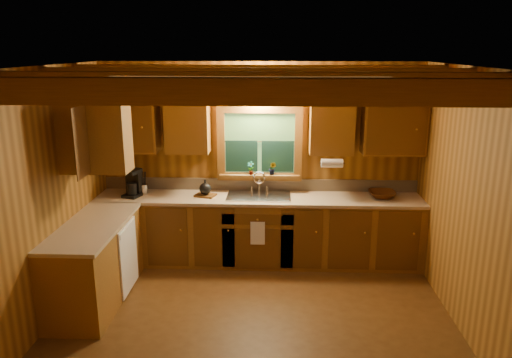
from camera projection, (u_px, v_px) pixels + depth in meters
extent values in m
plane|color=#533314|center=(253.00, 325.00, 5.05)|extent=(4.20, 4.20, 0.00)
plane|color=brown|center=(252.00, 67.00, 4.38)|extent=(4.20, 4.20, 0.00)
plane|color=brown|center=(260.00, 161.00, 6.55)|extent=(4.20, 0.00, 4.20)
plane|color=brown|center=(236.00, 307.00, 2.88)|extent=(4.20, 0.00, 4.20)
plane|color=brown|center=(39.00, 203.00, 4.81)|extent=(0.00, 3.80, 3.80)
plane|color=brown|center=(474.00, 209.00, 4.63)|extent=(0.00, 3.80, 3.80)
cube|color=brown|center=(243.00, 92.00, 3.25)|extent=(4.20, 0.14, 0.18)
cube|color=brown|center=(250.00, 83.00, 4.02)|extent=(4.20, 0.14, 0.18)
cube|color=brown|center=(254.00, 77.00, 4.79)|extent=(4.20, 0.14, 0.18)
cube|color=brown|center=(258.00, 73.00, 5.56)|extent=(4.20, 0.14, 0.18)
cube|color=brown|center=(259.00, 231.00, 6.48)|extent=(4.20, 0.62, 0.86)
cube|color=brown|center=(95.00, 264.00, 5.48)|extent=(0.62, 1.60, 0.86)
cube|color=tan|center=(259.00, 198.00, 6.36)|extent=(4.20, 0.66, 0.04)
cube|color=tan|center=(92.00, 226.00, 5.36)|extent=(0.64, 1.60, 0.04)
cube|color=tan|center=(260.00, 185.00, 6.62)|extent=(4.20, 0.02, 0.16)
cube|color=white|center=(128.00, 257.00, 5.66)|extent=(0.02, 0.60, 0.80)
cube|color=brown|center=(128.00, 122.00, 6.32)|extent=(0.78, 0.34, 0.78)
cube|color=brown|center=(188.00, 122.00, 6.28)|extent=(0.55, 0.34, 0.78)
cube|color=brown|center=(332.00, 123.00, 6.20)|extent=(0.55, 0.34, 0.78)
cube|color=brown|center=(394.00, 124.00, 6.17)|extent=(0.78, 0.34, 0.78)
cube|color=brown|center=(78.00, 136.00, 5.31)|extent=(0.34, 1.10, 0.78)
cube|color=brown|center=(260.00, 109.00, 6.33)|extent=(1.12, 0.08, 0.10)
cube|color=brown|center=(260.00, 176.00, 6.56)|extent=(1.12, 0.08, 0.10)
cube|color=brown|center=(221.00, 143.00, 6.47)|extent=(0.10, 0.08, 0.80)
cube|color=brown|center=(298.00, 144.00, 6.42)|extent=(0.10, 0.08, 0.80)
cube|color=#407832|center=(260.00, 143.00, 6.48)|extent=(0.92, 0.01, 0.80)
cube|color=black|center=(242.00, 156.00, 6.51)|extent=(0.42, 0.02, 0.42)
cube|color=black|center=(278.00, 156.00, 6.49)|extent=(0.42, 0.02, 0.42)
cylinder|color=black|center=(260.00, 142.00, 6.45)|extent=(0.92, 0.01, 0.01)
cube|color=brown|center=(259.00, 176.00, 6.52)|extent=(1.06, 0.14, 0.04)
cylinder|color=black|center=(260.00, 91.00, 6.27)|extent=(0.08, 0.03, 0.08)
cylinder|color=black|center=(252.00, 91.00, 6.21)|extent=(0.09, 0.17, 0.08)
cylinder|color=black|center=(267.00, 91.00, 6.20)|extent=(0.09, 0.17, 0.08)
sphere|color=#FFE0A5|center=(247.00, 97.00, 6.18)|extent=(0.13, 0.13, 0.13)
sphere|color=#FFE0A5|center=(272.00, 98.00, 6.16)|extent=(0.13, 0.13, 0.13)
cylinder|color=white|center=(332.00, 163.00, 6.13)|extent=(0.27, 0.11, 0.11)
cube|color=white|center=(258.00, 233.00, 6.14)|extent=(0.18, 0.01, 0.30)
cube|color=silver|center=(259.00, 196.00, 6.36)|extent=(0.82, 0.48, 0.02)
cube|color=#262628|center=(244.00, 201.00, 6.39)|extent=(0.34, 0.40, 0.14)
cube|color=#262628|center=(273.00, 201.00, 6.37)|extent=(0.34, 0.40, 0.14)
cylinder|color=silver|center=(259.00, 184.00, 6.51)|extent=(0.04, 0.04, 0.22)
torus|color=silver|center=(259.00, 178.00, 6.42)|extent=(0.16, 0.02, 0.16)
cube|color=black|center=(133.00, 195.00, 6.37)|extent=(0.20, 0.25, 0.03)
cube|color=black|center=(134.00, 181.00, 6.40)|extent=(0.20, 0.09, 0.34)
cube|color=black|center=(131.00, 172.00, 6.26)|extent=(0.20, 0.22, 0.04)
cylinder|color=black|center=(132.00, 189.00, 6.31)|extent=(0.12, 0.12, 0.15)
cylinder|color=silver|center=(144.00, 189.00, 6.44)|extent=(0.11, 0.11, 0.14)
cylinder|color=black|center=(142.00, 179.00, 6.39)|extent=(0.03, 0.03, 0.20)
cylinder|color=black|center=(143.00, 179.00, 6.40)|extent=(0.01, 0.01, 0.20)
cylinder|color=black|center=(144.00, 179.00, 6.41)|extent=(0.03, 0.03, 0.20)
cylinder|color=black|center=(145.00, 179.00, 6.42)|extent=(0.04, 0.05, 0.20)
cube|color=#583513|center=(205.00, 195.00, 6.37)|extent=(0.29, 0.25, 0.02)
sphere|color=black|center=(205.00, 189.00, 6.35)|extent=(0.15, 0.15, 0.15)
cylinder|color=black|center=(205.00, 181.00, 6.32)|extent=(0.02, 0.02, 0.04)
imported|color=#48230C|center=(382.00, 194.00, 6.31)|extent=(0.36, 0.36, 0.09)
imported|color=#583513|center=(251.00, 168.00, 6.47)|extent=(0.11, 0.09, 0.18)
imported|color=#583513|center=(272.00, 168.00, 6.46)|extent=(0.12, 0.11, 0.18)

